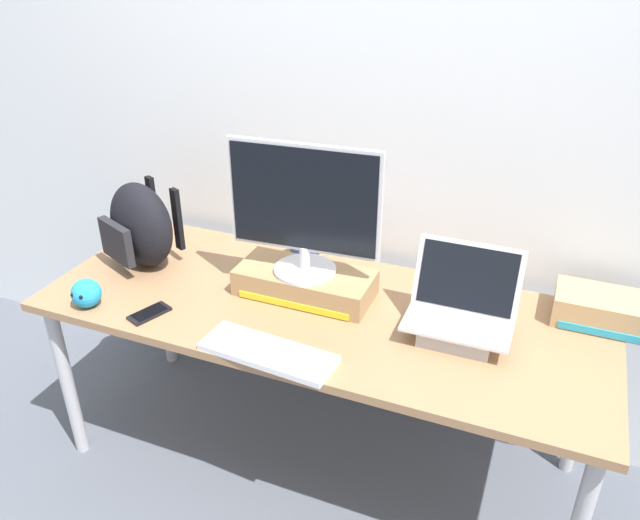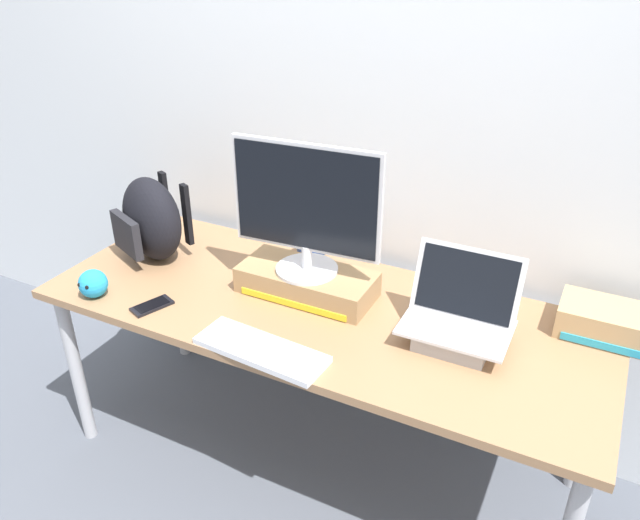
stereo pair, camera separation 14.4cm
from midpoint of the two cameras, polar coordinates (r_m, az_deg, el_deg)
ground_plane at (r=2.60m, az=1.67°, el=-17.59°), size 20.00×20.00×0.00m
back_wall at (r=2.31m, az=7.34°, el=14.01°), size 7.00×0.10×2.60m
desk at (r=2.17m, az=1.91°, el=-5.68°), size 1.92×0.75×0.71m
toner_box_yellow at (r=2.19m, az=0.70°, el=-2.05°), size 0.48×0.22×0.09m
desktop_monitor at (r=2.06m, az=0.73°, el=4.67°), size 0.52×0.22×0.46m
open_laptop at (r=2.00m, az=14.42°, el=-5.83°), size 0.33×0.24×0.28m
external_keyboard at (r=1.92m, az=-3.22°, el=-8.20°), size 0.43×0.17×0.02m
messenger_backpack at (r=2.44m, az=-13.49°, el=3.59°), size 0.36×0.29×0.32m
coffee_mug at (r=2.41m, az=0.68°, el=1.21°), size 0.13×0.09×0.10m
cell_phone at (r=2.19m, az=-13.24°, el=-4.12°), size 0.11×0.15×0.01m
plush_toy at (r=2.28m, az=-18.29°, el=-2.08°), size 0.10×0.10×0.10m
toner_box_cyan at (r=2.20m, az=26.77°, el=-5.17°), size 0.32×0.18×0.10m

